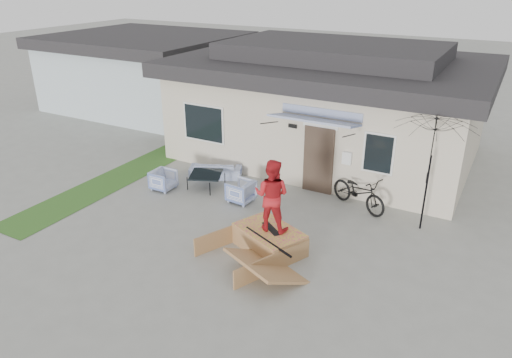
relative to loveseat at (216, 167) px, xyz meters
The scene contains 13 objects.
ground 4.61m from the loveseat, 58.33° to the right, with size 90.00×90.00×0.00m, color gray.
grass_strip 3.40m from the loveseat, 145.51° to the right, with size 1.40×8.00×0.01m, color #2E5B21.
house 5.00m from the loveseat, 59.37° to the left, with size 10.80×8.49×4.10m.
neighbor_house 10.22m from the loveseat, 143.03° to the left, with size 8.60×7.60×3.50m.
loveseat is the anchor object (origin of this frame).
armchair_left 1.85m from the loveseat, 118.49° to the right, with size 0.68×0.63×0.70m, color #4A63AF.
armchair_right 2.07m from the loveseat, 35.23° to the right, with size 0.71×0.66×0.73m, color #4A63AF.
coffee_table 0.91m from the loveseat, 75.71° to the right, with size 0.96×0.96×0.47m, color black.
bicycle 4.89m from the loveseat, ahead, with size 0.68×1.95×1.25m, color black.
patio_umbrella 6.89m from the loveseat, ahead, with size 2.46×2.35×2.20m.
skate_ramp 4.84m from the loveseat, 40.74° to the right, with size 1.65×2.20×0.55m, color olive, non-canonical shape.
skateboard 4.83m from the loveseat, 40.12° to the right, with size 0.73×0.18×0.05m, color black.
skater 4.96m from the loveseat, 40.12° to the right, with size 0.88×0.68×1.80m, color red.
Camera 1 is at (5.90, -8.30, 6.38)m, focal length 33.52 mm.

